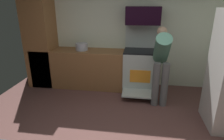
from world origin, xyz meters
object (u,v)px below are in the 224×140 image
at_px(oven_range, 140,69).
at_px(stock_pot, 82,47).
at_px(microwave, 143,16).
at_px(person_cook, 161,60).

relative_size(oven_range, stock_pot, 5.35).
relative_size(microwave, person_cook, 0.49).
relative_size(person_cook, stock_pot, 5.37).
xyz_separation_m(oven_range, stock_pot, (-1.38, 0.02, 0.48)).
bearing_deg(person_cook, microwave, 121.12).
xyz_separation_m(microwave, person_cook, (0.39, -0.65, -0.79)).
height_order(microwave, person_cook, microwave).
height_order(oven_range, stock_pot, oven_range).
xyz_separation_m(microwave, stock_pot, (-1.38, -0.08, -0.71)).
distance_m(person_cook, stock_pot, 1.86).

